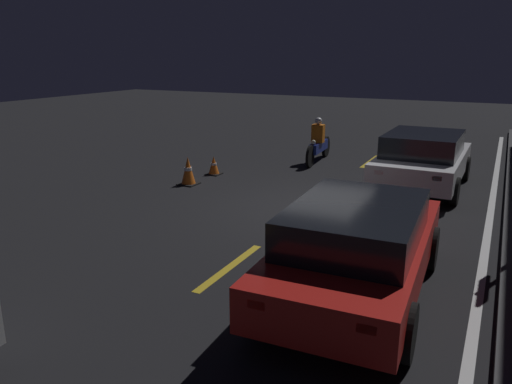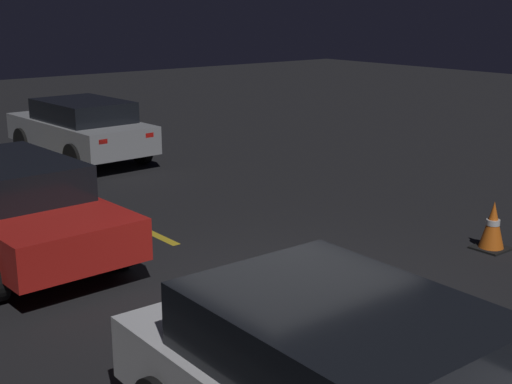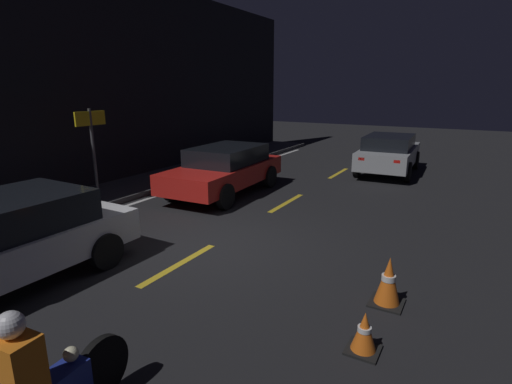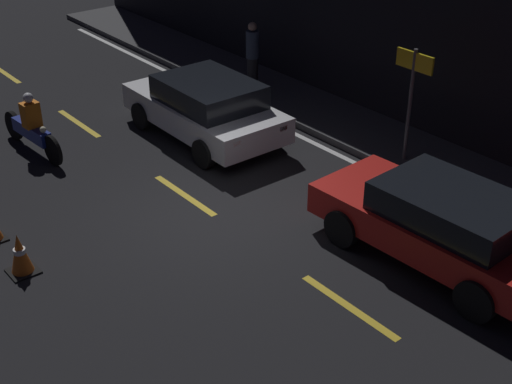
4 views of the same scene
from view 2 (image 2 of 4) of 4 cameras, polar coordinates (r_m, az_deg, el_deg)
name	(u,v)px [view 2 (image 2 of 4)]	position (r m, az deg, el deg)	size (l,w,h in m)	color
ground_plane	(286,297)	(8.92, 2.45, -8.37)	(56.00, 56.00, 0.00)	black
lane_dash_c	(345,324)	(8.26, 7.10, -10.42)	(2.00, 0.14, 0.01)	gold
lane_dash_d	(143,229)	(11.61, -9.02, -2.94)	(2.00, 0.14, 0.01)	gold
lane_dash_e	(34,177)	(15.55, -17.35, 1.12)	(2.00, 0.14, 0.01)	gold
taxi_red	(12,205)	(10.64, -18.93, -1.00)	(4.40, 2.05, 1.39)	red
hatchback_silver	(81,128)	(16.85, -13.84, 5.02)	(4.18, 2.00, 1.40)	#9EA0A5
traffic_cone_mid	(493,226)	(11.01, 18.41, -2.60)	(0.47, 0.47, 0.73)	black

